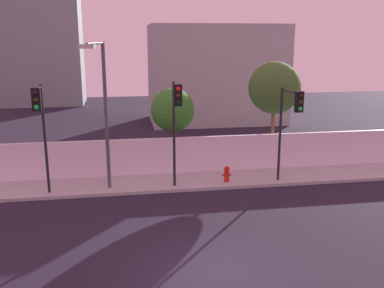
% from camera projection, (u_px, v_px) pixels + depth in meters
% --- Properties ---
extents(ground_plane, '(80.00, 80.00, 0.00)m').
position_uv_depth(ground_plane, '(211.00, 274.00, 12.70)').
color(ground_plane, '#221C2B').
extents(sidewalk, '(36.00, 2.40, 0.15)m').
position_uv_depth(sidewalk, '(176.00, 182.00, 20.54)').
color(sidewalk, '#A6A6A6').
rests_on(sidewalk, ground).
extents(perimeter_wall, '(36.00, 0.18, 1.80)m').
position_uv_depth(perimeter_wall, '(172.00, 155.00, 21.54)').
color(perimeter_wall, silver).
rests_on(perimeter_wall, sidewalk).
extents(traffic_light_left, '(0.43, 1.78, 4.42)m').
position_uv_depth(traffic_light_left, '(290.00, 116.00, 19.09)').
color(traffic_light_left, black).
rests_on(traffic_light_left, sidewalk).
extents(traffic_light_center, '(0.34, 1.56, 4.73)m').
position_uv_depth(traffic_light_center, '(40.00, 118.00, 17.49)').
color(traffic_light_center, black).
rests_on(traffic_light_center, sidewalk).
extents(traffic_light_right, '(0.35, 1.41, 4.76)m').
position_uv_depth(traffic_light_right, '(176.00, 113.00, 18.45)').
color(traffic_light_right, black).
rests_on(traffic_light_right, sidewalk).
extents(street_lamp_curbside, '(0.92, 2.18, 6.44)m').
position_uv_depth(street_lamp_curbside, '(103.00, 104.00, 18.36)').
color(street_lamp_curbside, '#4C4C51').
rests_on(street_lamp_curbside, sidewalk).
extents(fire_hydrant, '(0.44, 0.26, 0.76)m').
position_uv_depth(fire_hydrant, '(227.00, 173.00, 20.32)').
color(fire_hydrant, red).
rests_on(fire_hydrant, sidewalk).
extents(roadside_tree_midleft, '(2.28, 2.28, 4.23)m').
position_uv_depth(roadside_tree_midleft, '(173.00, 110.00, 22.55)').
color(roadside_tree_midleft, brown).
rests_on(roadside_tree_midleft, ground).
extents(roadside_tree_midright, '(2.81, 2.81, 5.55)m').
position_uv_depth(roadside_tree_midright, '(274.00, 88.00, 23.18)').
color(roadside_tree_midright, brown).
rests_on(roadside_tree_midright, ground).
extents(low_building_distant, '(10.67, 6.00, 7.76)m').
position_uv_depth(low_building_distant, '(216.00, 74.00, 35.10)').
color(low_building_distant, '#9F9F9F').
rests_on(low_building_distant, ground).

